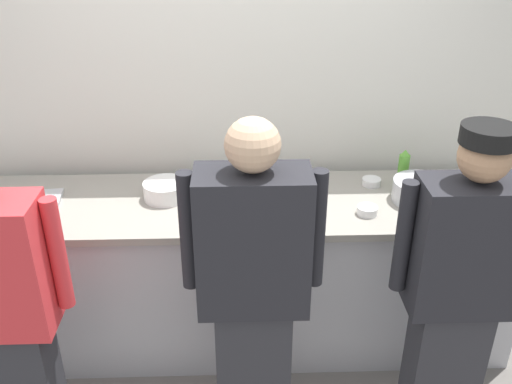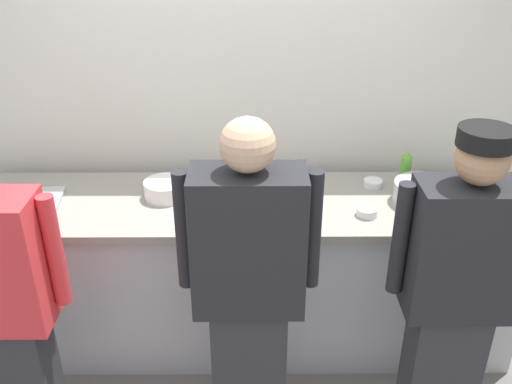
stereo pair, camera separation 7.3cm
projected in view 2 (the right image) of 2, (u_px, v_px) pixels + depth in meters
The scene contains 13 objects.
ground_plane at pixel (236, 381), 3.13m from camera, with size 9.00×9.00×0.00m, color slate.
wall_back at pixel (236, 87), 3.27m from camera, with size 4.94×0.10×2.84m.
prep_counter at pixel (236, 271), 3.26m from camera, with size 3.15×0.74×0.93m.
chef_near_left at pixel (1, 304), 2.39m from camera, with size 0.59×0.24×1.60m.
chef_center at pixel (249, 289), 2.43m from camera, with size 0.61×0.24×1.67m.
chef_far_right at pixel (455, 292), 2.44m from camera, with size 0.59×0.24×1.63m.
plate_stack_front at pixel (166, 189), 3.07m from camera, with size 0.24×0.24×0.10m.
mixing_bowl_steel at pixel (422, 193), 3.01m from camera, with size 0.31×0.31×0.12m, color #B7BABF.
sheet_tray at pixel (20, 201), 3.02m from camera, with size 0.43×0.29×0.02m, color #B7BABF.
squeeze_bottle_primary at pixel (405, 169), 3.18m from camera, with size 0.06×0.06×0.21m.
ramekin_red_sauce at pixel (367, 212), 2.90m from camera, with size 0.11×0.11×0.04m.
ramekin_yellow_sauce at pixel (373, 183), 3.20m from camera, with size 0.11×0.11×0.04m.
chefs_knife at pixel (224, 212), 2.93m from camera, with size 0.28×0.03×0.02m.
Camera 2 is at (0.10, -2.30, 2.38)m, focal length 39.35 mm.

